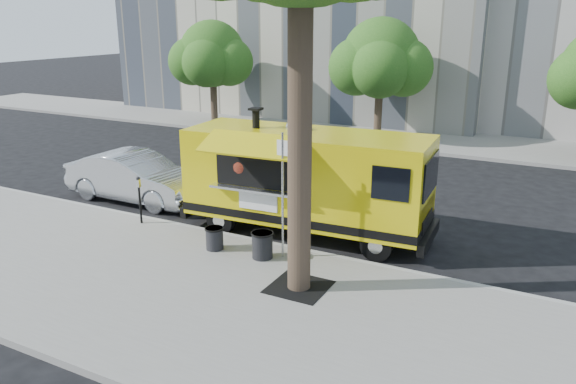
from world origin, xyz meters
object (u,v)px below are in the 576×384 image
(trash_bin_left, at_px, (262,244))
(trash_bin_right, at_px, (214,238))
(far_tree_b, at_px, (381,58))
(far_tree_a, at_px, (212,54))
(sedan, at_px, (136,177))
(sign_post, at_px, (283,188))
(parking_meter, at_px, (139,194))
(food_truck, at_px, (305,179))

(trash_bin_left, xyz_separation_m, trash_bin_right, (-1.30, -0.09, -0.04))
(far_tree_b, relative_size, trash_bin_left, 8.65)
(far_tree_a, relative_size, far_tree_b, 0.97)
(far_tree_a, relative_size, sedan, 1.14)
(sign_post, xyz_separation_m, parking_meter, (-4.55, 0.20, -0.87))
(trash_bin_right, bearing_deg, sedan, 152.68)
(trash_bin_left, relative_size, trash_bin_right, 1.14)
(sedan, height_order, trash_bin_left, sedan)
(sedan, distance_m, trash_bin_right, 5.24)
(food_truck, bearing_deg, trash_bin_right, -124.42)
(sedan, bearing_deg, far_tree_b, -17.18)
(far_tree_a, relative_size, trash_bin_left, 8.43)
(trash_bin_left, bearing_deg, food_truck, 88.63)
(trash_bin_right, bearing_deg, trash_bin_left, 3.96)
(sedan, bearing_deg, food_truck, -91.22)
(sign_post, relative_size, parking_meter, 2.25)
(parking_meter, bearing_deg, far_tree_a, 117.15)
(sign_post, bearing_deg, trash_bin_right, -167.77)
(far_tree_a, distance_m, food_truck, 16.53)
(sedan, xyz_separation_m, trash_bin_right, (4.65, -2.40, -0.33))
(food_truck, distance_m, sedan, 6.05)
(parking_meter, bearing_deg, trash_bin_right, -11.30)
(sign_post, height_order, trash_bin_right, sign_post)
(sign_post, relative_size, sedan, 0.64)
(far_tree_a, distance_m, sign_post, 18.14)
(sign_post, bearing_deg, sedan, 162.25)
(far_tree_b, bearing_deg, trash_bin_right, -86.68)
(food_truck, xyz_separation_m, trash_bin_left, (-0.05, -2.17, -1.06))
(parking_meter, bearing_deg, food_truck, 21.96)
(sedan, bearing_deg, trash_bin_left, -111.13)
(food_truck, distance_m, trash_bin_right, 2.86)
(sign_post, distance_m, food_truck, 1.95)
(far_tree_a, xyz_separation_m, trash_bin_right, (9.85, -14.22, -3.33))
(sign_post, distance_m, trash_bin_left, 1.44)
(parking_meter, bearing_deg, trash_bin_left, -6.58)
(far_tree_b, xyz_separation_m, parking_meter, (-2.00, -14.05, -2.85))
(parking_meter, xyz_separation_m, sedan, (-1.80, 1.83, -0.21))
(far_tree_a, bearing_deg, far_tree_b, 2.54)
(far_tree_a, height_order, food_truck, far_tree_a)
(parking_meter, distance_m, trash_bin_right, 2.95)
(food_truck, relative_size, sedan, 1.45)
(far_tree_a, bearing_deg, trash_bin_right, -55.29)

